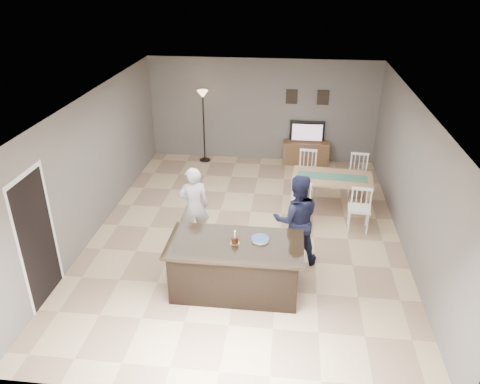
# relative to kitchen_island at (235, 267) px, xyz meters

# --- Properties ---
(floor) EXTENTS (8.00, 8.00, 0.00)m
(floor) POSITION_rel_kitchen_island_xyz_m (0.00, 1.80, -0.45)
(floor) COLOR #CEB184
(floor) RESTS_ON ground
(room_shell) EXTENTS (8.00, 8.00, 8.00)m
(room_shell) POSITION_rel_kitchen_island_xyz_m (0.00, 1.80, 1.22)
(room_shell) COLOR slate
(room_shell) RESTS_ON floor
(kitchen_island) EXTENTS (2.15, 1.10, 0.90)m
(kitchen_island) POSITION_rel_kitchen_island_xyz_m (0.00, 0.00, 0.00)
(kitchen_island) COLOR black
(kitchen_island) RESTS_ON floor
(tv_console) EXTENTS (1.20, 0.40, 0.60)m
(tv_console) POSITION_rel_kitchen_island_xyz_m (1.20, 5.57, -0.15)
(tv_console) COLOR brown
(tv_console) RESTS_ON floor
(television) EXTENTS (0.91, 0.12, 0.53)m
(television) POSITION_rel_kitchen_island_xyz_m (1.20, 5.64, 0.41)
(television) COLOR black
(television) RESTS_ON tv_console
(tv_screen_glow) EXTENTS (0.78, 0.00, 0.78)m
(tv_screen_glow) POSITION_rel_kitchen_island_xyz_m (1.20, 5.56, 0.42)
(tv_screen_glow) COLOR orange
(tv_screen_glow) RESTS_ON tv_console
(picture_frames) EXTENTS (1.10, 0.02, 0.38)m
(picture_frames) POSITION_rel_kitchen_island_xyz_m (1.15, 5.78, 1.30)
(picture_frames) COLOR black
(picture_frames) RESTS_ON room_shell
(doorway) EXTENTS (0.00, 2.10, 2.65)m
(doorway) POSITION_rel_kitchen_island_xyz_m (-2.99, -0.50, 0.80)
(doorway) COLOR black
(doorway) RESTS_ON floor
(woman) EXTENTS (0.66, 0.55, 1.57)m
(woman) POSITION_rel_kitchen_island_xyz_m (-0.95, 1.35, 0.33)
(woman) COLOR silver
(woman) RESTS_ON floor
(man) EXTENTS (0.91, 0.75, 1.69)m
(man) POSITION_rel_kitchen_island_xyz_m (0.95, 0.95, 0.39)
(man) COLOR #181A35
(man) RESTS_ON floor
(birthday_cake) EXTENTS (0.15, 0.15, 0.23)m
(birthday_cake) POSITION_rel_kitchen_island_xyz_m (-0.01, 0.00, 0.50)
(birthday_cake) COLOR gold
(birthday_cake) RESTS_ON kitchen_island
(plate_stack) EXTENTS (0.28, 0.28, 0.04)m
(plate_stack) POSITION_rel_kitchen_island_xyz_m (0.38, 0.13, 0.47)
(plate_stack) COLOR white
(plate_stack) RESTS_ON kitchen_island
(dining_table) EXTENTS (1.75, 2.01, 1.02)m
(dining_table) POSITION_rel_kitchen_island_xyz_m (1.70, 2.99, 0.20)
(dining_table) COLOR #9E7A55
(dining_table) RESTS_ON floor
(floor_lamp) EXTENTS (0.29, 0.29, 1.92)m
(floor_lamp) POSITION_rel_kitchen_island_xyz_m (-1.52, 5.45, 1.04)
(floor_lamp) COLOR black
(floor_lamp) RESTS_ON floor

